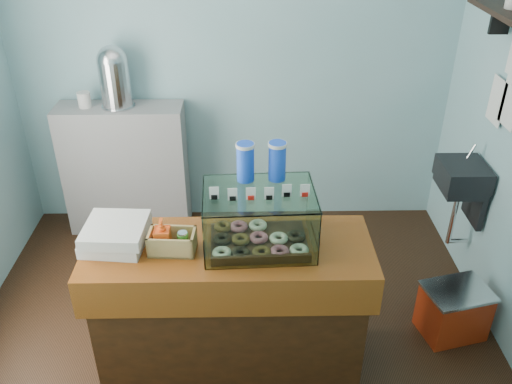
{
  "coord_description": "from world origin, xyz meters",
  "views": [
    {
      "loc": [
        0.11,
        -2.67,
        2.68
      ],
      "look_at": [
        0.15,
        -0.15,
        1.19
      ],
      "focal_mm": 38.0,
      "sensor_mm": 36.0,
      "label": 1
    }
  ],
  "objects_px": {
    "display_case": "(258,214)",
    "counter": "(230,307)",
    "red_cooler": "(453,311)",
    "coffee_urn": "(114,75)"
  },
  "relations": [
    {
      "from": "counter",
      "to": "coffee_urn",
      "type": "xyz_separation_m",
      "value": [
        -0.9,
        1.58,
        0.89
      ]
    },
    {
      "from": "display_case",
      "to": "counter",
      "type": "bearing_deg",
      "value": -164.42
    },
    {
      "from": "counter",
      "to": "display_case",
      "type": "distance_m",
      "value": 0.64
    },
    {
      "from": "display_case",
      "to": "red_cooler",
      "type": "height_order",
      "value": "display_case"
    },
    {
      "from": "coffee_urn",
      "to": "red_cooler",
      "type": "distance_m",
      "value": 2.96
    },
    {
      "from": "display_case",
      "to": "coffee_urn",
      "type": "bearing_deg",
      "value": 122.15
    },
    {
      "from": "counter",
      "to": "coffee_urn",
      "type": "bearing_deg",
      "value": 119.49
    },
    {
      "from": "display_case",
      "to": "red_cooler",
      "type": "xyz_separation_m",
      "value": [
        1.29,
        0.18,
        -0.9
      ]
    },
    {
      "from": "counter",
      "to": "red_cooler",
      "type": "xyz_separation_m",
      "value": [
        1.46,
        0.24,
        -0.28
      ]
    },
    {
      "from": "display_case",
      "to": "red_cooler",
      "type": "distance_m",
      "value": 1.58
    }
  ]
}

